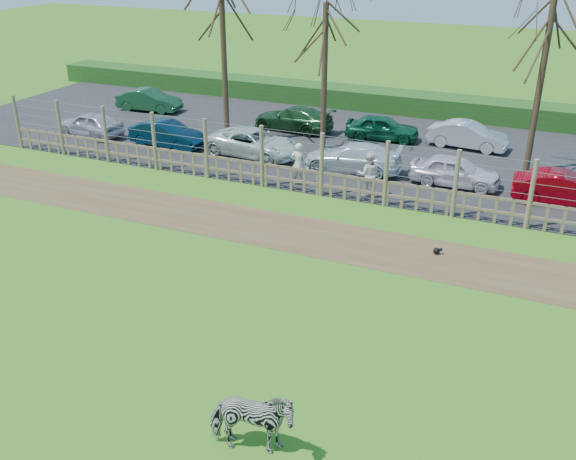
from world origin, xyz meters
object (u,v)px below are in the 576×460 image
at_px(car_3, 352,158).
at_px(car_11, 468,135).
at_px(car_1, 167,134).
at_px(car_10, 382,128).
at_px(tree_right, 547,45).
at_px(car_9, 293,118).
at_px(tree_left, 222,21).
at_px(visitor_b, 368,175).
at_px(car_5, 564,189).
at_px(car_7, 149,100).
at_px(tree_mid, 325,42).
at_px(crow, 437,251).
at_px(car_2, 253,143).
at_px(car_4, 455,171).
at_px(visitor_a, 298,164).
at_px(car_0, 90,124).
at_px(zebra, 251,422).

distance_m(car_3, car_11, 6.52).
height_order(car_1, car_10, same).
bearing_deg(tree_right, car_9, 171.55).
bearing_deg(car_10, tree_left, 109.37).
bearing_deg(car_10, visitor_b, -175.88).
height_order(car_5, car_7, same).
bearing_deg(car_1, tree_mid, -65.58).
xyz_separation_m(visitor_b, crow, (3.44, -3.75, -0.79)).
xyz_separation_m(car_7, car_10, (13.49, -0.11, 0.00)).
distance_m(tree_mid, car_2, 5.40).
bearing_deg(car_4, visitor_a, 112.91).
relative_size(car_3, car_4, 1.17).
distance_m(tree_left, car_5, 15.92).
xyz_separation_m(tree_left, tree_mid, (4.50, 1.00, -0.75)).
bearing_deg(car_7, visitor_b, -121.56).
bearing_deg(tree_left, car_11, 19.21).
bearing_deg(crow, tree_mid, 129.45).
relative_size(car_4, car_5, 0.97).
height_order(visitor_a, car_9, visitor_a).
xyz_separation_m(car_3, car_10, (-0.10, 4.87, 0.00)).
height_order(crow, car_0, car_0).
relative_size(car_1, car_5, 1.00).
xyz_separation_m(tree_right, car_5, (1.52, -3.26, -4.60)).
distance_m(car_0, car_1, 4.43).
distance_m(visitor_b, car_0, 15.02).
bearing_deg(car_4, car_0, 91.30).
relative_size(tree_left, tree_mid, 1.15).
bearing_deg(car_9, crow, 46.85).
height_order(tree_mid, car_4, tree_mid).
height_order(visitor_a, car_10, visitor_a).
distance_m(car_3, car_5, 8.28).
bearing_deg(car_10, car_9, 84.77).
relative_size(visitor_a, crow, 5.95).
height_order(tree_right, car_1, tree_right).
height_order(car_9, car_10, same).
distance_m(car_0, car_3, 13.45).
height_order(zebra, visitor_b, visitor_b).
xyz_separation_m(visitor_a, visitor_b, (2.89, -0.07, 0.00)).
bearing_deg(car_3, car_1, -92.56).
height_order(tree_right, car_5, tree_right).
bearing_deg(car_4, car_10, 42.54).
bearing_deg(car_1, car_0, 93.38).
relative_size(visitor_b, crow, 5.95).
height_order(tree_left, visitor_a, tree_left).
bearing_deg(crow, tree_left, 146.68).
relative_size(tree_left, car_5, 2.16).
bearing_deg(car_1, car_10, -57.56).
relative_size(tree_mid, car_5, 1.87).
height_order(tree_mid, car_10, tree_mid).
relative_size(tree_left, car_10, 2.24).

